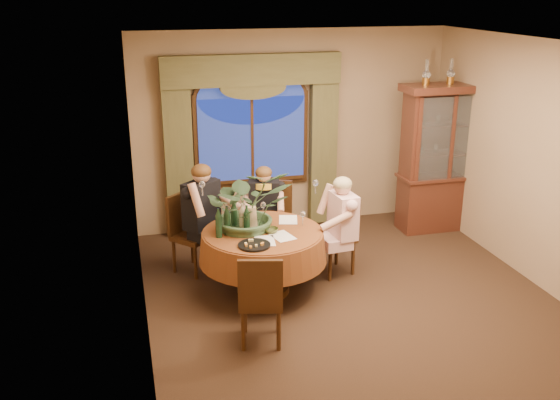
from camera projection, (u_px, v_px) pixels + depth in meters
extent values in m
plane|color=black|center=(351.00, 299.00, 7.03)|extent=(5.00, 5.00, 0.00)
plane|color=#8A704F|center=(292.00, 130.00, 8.86)|extent=(4.50, 0.00, 4.50)
plane|color=#8A704F|center=(541.00, 166.00, 7.11)|extent=(0.00, 5.00, 5.00)
plane|color=white|center=(361.00, 44.00, 6.12)|extent=(5.00, 5.00, 0.00)
cube|color=#474625|center=(179.00, 154.00, 8.44)|extent=(0.38, 0.14, 2.32)
cube|color=#474625|center=(323.00, 145.00, 8.93)|extent=(0.38, 0.14, 2.32)
cylinder|color=maroon|center=(263.00, 262.00, 7.08)|extent=(1.89, 1.89, 0.75)
cube|color=#3B1B13|center=(443.00, 158.00, 8.77)|extent=(1.29, 0.51, 2.08)
cube|color=black|center=(334.00, 236.00, 7.52)|extent=(0.52, 0.52, 0.96)
cube|color=black|center=(274.00, 221.00, 8.00)|extent=(0.54, 0.54, 0.96)
cube|color=black|center=(193.00, 234.00, 7.58)|extent=(0.59, 0.59, 0.96)
cube|color=black|center=(261.00, 297.00, 6.05)|extent=(0.51, 0.51, 0.96)
imported|color=#365534|center=(247.00, 176.00, 6.85)|extent=(0.95, 1.06, 0.82)
imported|color=#4D5829|center=(271.00, 230.00, 6.91)|extent=(0.16, 0.16, 0.05)
cylinder|color=black|center=(254.00, 245.00, 6.55)|extent=(0.34, 0.34, 0.02)
cylinder|color=black|center=(219.00, 223.00, 6.74)|extent=(0.07, 0.07, 0.33)
cylinder|color=black|center=(227.00, 220.00, 6.81)|extent=(0.07, 0.07, 0.33)
cylinder|color=tan|center=(242.00, 218.00, 6.88)|extent=(0.07, 0.07, 0.33)
cylinder|color=black|center=(247.00, 220.00, 6.83)|extent=(0.07, 0.07, 0.33)
cylinder|color=black|center=(234.00, 215.00, 6.98)|extent=(0.07, 0.07, 0.33)
cube|color=white|center=(282.00, 236.00, 6.80)|extent=(0.28, 0.34, 0.00)
cube|color=white|center=(288.00, 220.00, 7.28)|extent=(0.28, 0.34, 0.00)
cube|color=white|center=(265.00, 241.00, 6.68)|extent=(0.25, 0.33, 0.00)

